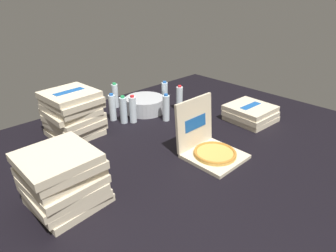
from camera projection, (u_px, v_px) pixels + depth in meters
ground_plane at (174, 151)px, 2.07m from camera, size 3.20×2.40×0.02m
open_pizza_box at (209, 145)px, 1.97m from camera, size 0.35×0.40×0.38m
pizza_stack_left_near at (250, 113)px, 2.49m from camera, size 0.38×0.38×0.14m
pizza_stack_left_far at (73, 114)px, 2.20m from camera, size 0.39×0.40×0.36m
pizza_stack_right_far at (63, 179)px, 1.50m from camera, size 0.39×0.39×0.31m
ice_bucket at (145, 105)px, 2.67m from camera, size 0.36×0.36×0.14m
water_bottle_0 at (165, 94)px, 2.79m from camera, size 0.06×0.06×0.24m
water_bottle_1 at (166, 108)px, 2.47m from camera, size 0.06×0.06×0.24m
water_bottle_2 at (115, 96)px, 2.74m from camera, size 0.06×0.06×0.24m
water_bottle_3 at (179, 98)px, 2.68m from camera, size 0.06×0.06×0.24m
water_bottle_4 at (123, 110)px, 2.43m from camera, size 0.06×0.06×0.24m
water_bottle_5 at (112, 107)px, 2.48m from camera, size 0.06×0.06×0.24m
water_bottle_6 at (133, 110)px, 2.44m from camera, size 0.06×0.06×0.24m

